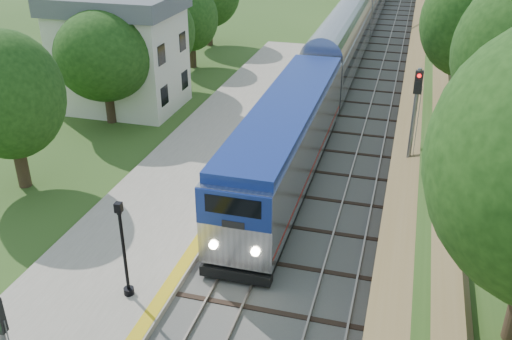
# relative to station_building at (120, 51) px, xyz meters

# --- Properties ---
(trackbed) EXTENTS (9.50, 170.00, 0.28)m
(trackbed) POSITION_rel_station_building_xyz_m (16.00, 30.00, -4.02)
(trackbed) COLOR #4C4944
(trackbed) RESTS_ON ground
(platform) EXTENTS (6.40, 68.00, 0.38)m
(platform) POSITION_rel_station_building_xyz_m (8.80, -14.00, -3.90)
(platform) COLOR gray
(platform) RESTS_ON ground
(yellow_stripe) EXTENTS (0.55, 68.00, 0.01)m
(yellow_stripe) POSITION_rel_station_building_xyz_m (11.65, -14.00, -3.70)
(yellow_stripe) COLOR gold
(yellow_stripe) RESTS_ON platform
(embankment) EXTENTS (10.64, 170.00, 11.70)m
(embankment) POSITION_rel_station_building_xyz_m (24.35, 30.00, -2.14)
(embankment) COLOR brown
(embankment) RESTS_ON ground
(station_building) EXTENTS (8.60, 6.60, 8.00)m
(station_building) POSITION_rel_station_building_xyz_m (0.00, 0.00, 0.00)
(station_building) COLOR silver
(station_building) RESTS_ON ground
(trees_behind_platform) EXTENTS (7.82, 53.32, 7.21)m
(trees_behind_platform) POSITION_rel_station_building_xyz_m (2.83, -9.33, 0.44)
(trees_behind_platform) COLOR #332316
(trees_behind_platform) RESTS_ON ground
(lamppost_far) EXTENTS (0.40, 0.40, 4.04)m
(lamppost_far) POSITION_rel_station_building_xyz_m (10.36, -19.77, -1.90)
(lamppost_far) COLOR black
(lamppost_far) RESTS_ON platform
(signal_farside) EXTENTS (0.37, 0.30, 6.83)m
(signal_farside) POSITION_rel_station_building_xyz_m (20.20, -8.70, 0.21)
(signal_farside) COLOR slate
(signal_farside) RESTS_ON ground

